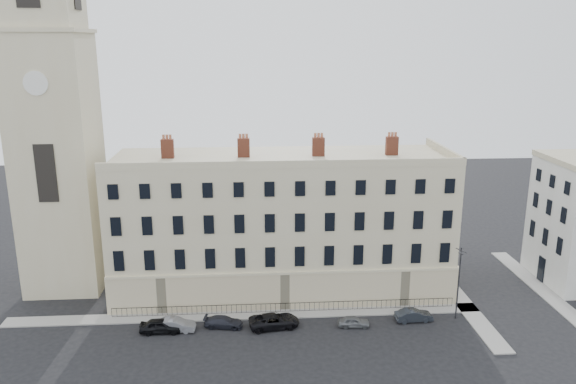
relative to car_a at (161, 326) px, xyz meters
name	(u,v)px	position (x,y,z in m)	size (l,w,h in m)	color
ground	(352,337)	(18.13, -2.16, -0.68)	(160.00, 160.00, 0.00)	black
terrace	(282,223)	(12.17, 9.81, 6.82)	(36.22, 12.22, 17.00)	beige
church_tower	(54,122)	(-11.87, 11.83, 17.98)	(8.00, 8.13, 44.00)	beige
pavement_terrace	(246,315)	(8.13, 2.84, -0.62)	(48.00, 2.00, 0.12)	gray
pavement_east_return	(457,295)	(31.13, 5.84, -0.62)	(2.00, 24.00, 0.12)	gray
pavement_adjacent	(536,285)	(41.13, 7.84, -0.62)	(2.00, 20.00, 0.12)	gray
railings	(285,307)	(12.13, 3.24, -0.13)	(35.00, 0.04, 0.96)	black
car_a	(161,326)	(0.00, 0.00, 0.00)	(1.60, 3.98, 1.35)	black
car_b	(175,325)	(1.34, 0.17, -0.04)	(1.35, 3.88, 1.28)	slate
car_c	(224,322)	(5.94, 0.58, -0.13)	(1.54, 3.78, 1.10)	#1F212A
car_d	(274,321)	(10.86, 0.24, 0.01)	(2.27, 4.92, 1.37)	black
car_e	(354,322)	(18.60, -0.19, -0.15)	(1.25, 3.12, 1.06)	slate
car_f	(414,315)	(24.76, 0.53, -0.07)	(1.30, 3.71, 1.22)	#21252C
streetlamp	(459,280)	(29.09, 0.66, 3.55)	(0.76, 1.56, 7.62)	#303036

